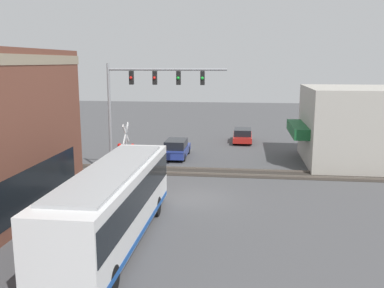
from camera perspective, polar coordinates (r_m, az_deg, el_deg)
ground_plane at (r=25.16m, az=0.46°, el=-7.20°), size 120.00×120.00×0.00m
shop_building at (r=35.63m, az=22.10°, el=2.25°), size 8.46×10.33×5.91m
city_bus at (r=18.86m, az=-10.48°, el=-7.66°), size 11.57×2.59×3.40m
traffic_signal_gantry at (r=28.95m, az=-6.27°, el=6.90°), size 0.42×8.05×7.72m
crossing_signal at (r=29.03m, az=-8.77°, el=-0.19°), size 1.41×1.18×3.81m
rail_track_near at (r=30.88m, az=1.74°, el=-3.71°), size 2.60×60.00×0.15m
parked_car_blue at (r=35.46m, az=-2.08°, el=-0.69°), size 4.53×1.82×1.51m
parked_car_red at (r=42.39m, az=6.75°, el=1.08°), size 4.52×1.82×1.37m
pedestrian_at_crossing at (r=29.73m, az=-8.43°, el=-2.55°), size 0.34×0.34×1.87m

